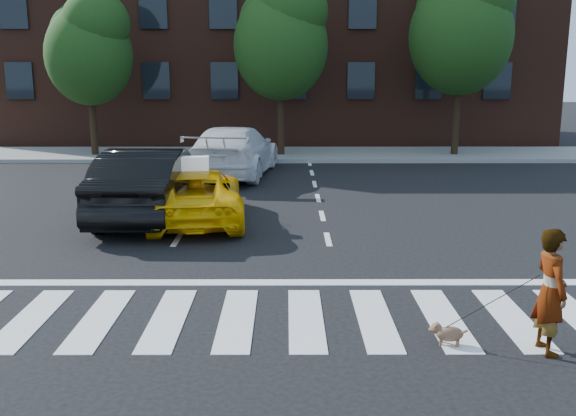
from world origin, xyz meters
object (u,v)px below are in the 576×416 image
at_px(tree_mid, 282,34).
at_px(white_suv, 234,151).
at_px(woman, 551,291).
at_px(tree_left, 89,45).
at_px(dog, 447,333).
at_px(taxi, 197,195).
at_px(tree_right, 462,23).
at_px(black_sedan, 150,183).

relative_size(tree_mid, white_suv, 1.23).
xyz_separation_m(white_suv, woman, (5.09, -13.72, -0.02)).
height_order(tree_left, dog, tree_left).
bearing_deg(taxi, tree_right, -135.82).
relative_size(tree_left, taxi, 1.45).
height_order(tree_left, white_suv, tree_left).
bearing_deg(black_sedan, dog, 127.76).
relative_size(black_sedan, white_suv, 0.90).
height_order(tree_mid, dog, tree_mid).
bearing_deg(tree_mid, taxi, -100.07).
bearing_deg(dog, taxi, 141.98).
bearing_deg(woman, taxi, 31.26).
bearing_deg(woman, tree_mid, 5.15).
height_order(tree_mid, tree_right, tree_right).
distance_m(tree_left, white_suv, 8.20).
bearing_deg(white_suv, tree_left, -29.29).
relative_size(white_suv, dog, 11.81).
bearing_deg(woman, white_suv, 14.52).
xyz_separation_m(tree_left, tree_mid, (7.50, -0.00, 0.41)).
xyz_separation_m(tree_mid, woman, (3.51, -18.10, -4.04)).
height_order(tree_right, woman, tree_right).
relative_size(taxi, black_sedan, 0.87).
bearing_deg(black_sedan, tree_left, -66.05).
bearing_deg(woman, black_sedan, 35.50).
distance_m(taxi, dog, 8.18).
distance_m(tree_left, tree_right, 14.52).
bearing_deg(black_sedan, woman, 132.69).
bearing_deg(woman, dog, 74.35).
bearing_deg(tree_right, white_suv, -152.96).
distance_m(black_sedan, white_suv, 6.39).
relative_size(black_sedan, dog, 10.63).
relative_size(tree_left, tree_mid, 0.92).
bearing_deg(tree_mid, tree_left, 180.00).
bearing_deg(taxi, dog, 114.67).
bearing_deg(tree_mid, white_suv, -109.83).
bearing_deg(black_sedan, taxi, 166.52).
relative_size(tree_right, dog, 15.77).
xyz_separation_m(taxi, white_suv, (0.36, 6.52, 0.21)).
height_order(tree_left, tree_right, tree_right).
bearing_deg(taxi, black_sedan, -21.29).
height_order(tree_mid, black_sedan, tree_mid).
bearing_deg(white_suv, dog, 113.16).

